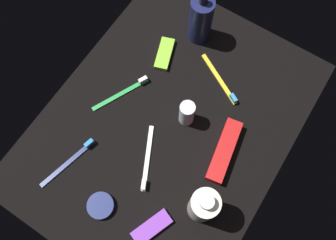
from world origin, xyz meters
The scene contains 12 objects.
ground_plane centered at (0.00, 0.00, -0.60)cm, with size 84.00×64.00×1.20cm, color black.
lotion_bottle centered at (-29.07, -7.68, 7.79)cm, with size 6.72×6.72×18.03cm.
bodywash_bottle centered at (14.90, 19.51, 7.62)cm, with size 6.82×6.82×16.91cm.
deodorant_stick centered at (-3.94, 3.47, 4.42)cm, with size 4.13×4.13×8.83cm, color silver.
toothbrush_yellow centered at (-19.00, 6.03, 0.61)cm, with size 9.67×16.38×2.10cm.
toothbrush_white centered at (12.18, 1.16, 0.61)cm, with size 16.62×9.15×2.10cm.
toothbrush_green centered at (-1.11, -15.72, 0.61)cm, with size 16.76×8.85×2.10cm.
toothbrush_navy centered at (22.82, -16.11, 0.61)cm, with size 17.76×5.48×2.10cm.
toothpaste_box_red centered at (-1.15, 17.03, 1.60)cm, with size 17.60×4.40×3.20cm, color red.
snack_bar_purple centered at (25.52, 11.60, 0.75)cm, with size 10.40×4.00×1.50cm, color purple.
snack_bar_lime centered at (-17.61, -12.61, 0.75)cm, with size 10.40×4.00×1.50cm, color #8CD133.
cream_tin_left centered at (28.15, -2.31, 0.81)cm, with size 6.89×6.89×1.63cm, color navy.
Camera 1 is at (26.11, 16.84, 91.68)cm, focal length 37.19 mm.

